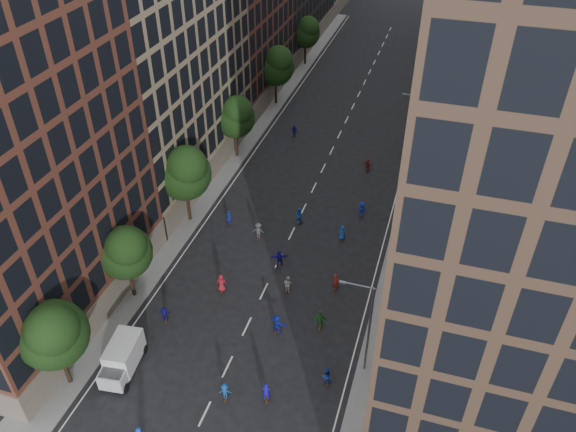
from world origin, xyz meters
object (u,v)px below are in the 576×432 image
Objects in this scene: streetlamp_far at (418,126)px; cargo_van at (122,358)px; skater_2 at (326,376)px; streetlamp_near at (367,325)px; skater_1 at (266,392)px.

streetlamp_far is 1.82× the size of cargo_van.
skater_2 is at bearing -93.91° from streetlamp_far.
skater_1 is at bearing -141.93° from streetlamp_near.
streetlamp_near reaches higher than skater_1.
skater_1 is 1.15× the size of skater_2.
streetlamp_far is at bearing -116.41° from skater_2.
skater_2 is at bearing -164.93° from skater_1.
cargo_van is at bearing -17.75° from skater_1.
cargo_van is (-18.18, -5.59, -3.84)m from streetlamp_near.
cargo_van is at bearing -162.90° from streetlamp_near.
streetlamp_far is at bearing 57.90° from cargo_van.
streetlamp_near is at bearing -162.65° from skater_1.
cargo_van is at bearing -115.23° from streetlamp_far.
cargo_van is 11.85m from skater_1.
streetlamp_far is 42.83m from cargo_van.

